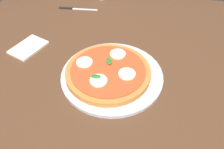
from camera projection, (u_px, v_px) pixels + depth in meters
The scene contains 5 objects.
dining_table at pixel (100, 86), 0.86m from camera, with size 1.19×1.19×0.77m.
serving_tray at pixel (112, 75), 0.76m from camera, with size 0.34×0.34×0.01m, color #B2B2B7.
pizza at pixel (108, 71), 0.75m from camera, with size 0.28×0.28×0.03m.
napkin at pixel (28, 47), 0.87m from camera, with size 0.13×0.09×0.01m, color white.
knife at pixel (73, 9), 1.08m from camera, with size 0.03×0.18×0.01m.
Camera 1 is at (0.56, 0.17, 1.31)m, focal length 36.89 mm.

